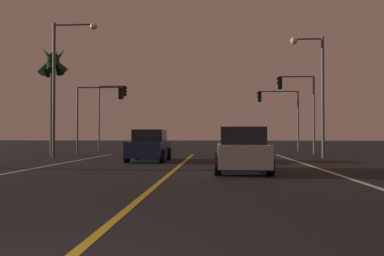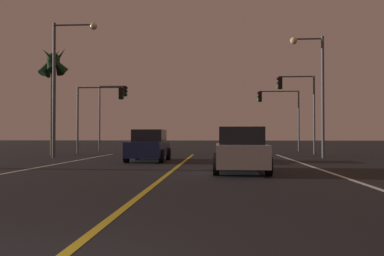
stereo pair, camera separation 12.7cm
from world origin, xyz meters
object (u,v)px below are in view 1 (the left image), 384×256
object	(u,v)px
car_oncoming	(149,146)
traffic_light_near_left	(101,103)
traffic_light_far_right	(278,106)
street_lamp_right_far	(315,80)
traffic_light_near_right	(296,97)
car_lead_same_lane	(242,150)
traffic_light_far_left	(112,103)
street_lamp_left_mid	(64,72)
palm_tree_left_mid	(53,69)

from	to	relation	value
car_oncoming	traffic_light_near_left	bearing A→B (deg)	-147.55
traffic_light_far_right	street_lamp_right_far	distance (m)	10.01
traffic_light_near_right	car_lead_same_lane	bearing A→B (deg)	70.90
traffic_light_near_right	street_lamp_right_far	xyz separation A→B (m)	(0.23, -4.45, 0.58)
car_lead_same_lane	traffic_light_near_right	world-z (taller)	traffic_light_near_right
traffic_light_near_left	car_lead_same_lane	bearing A→B (deg)	-55.66
car_oncoming	traffic_light_far_left	distance (m)	14.98
car_lead_same_lane	street_lamp_right_far	size ratio (longest dim) A/B	0.57
street_lamp_left_mid	traffic_light_near_left	bearing A→B (deg)	83.85
car_oncoming	traffic_light_near_right	size ratio (longest dim) A/B	0.75
traffic_light_far_right	street_lamp_left_mid	distance (m)	18.39
street_lamp_right_far	palm_tree_left_mid	size ratio (longest dim) A/B	0.97
traffic_light_near_left	palm_tree_left_mid	distance (m)	4.16
traffic_light_far_left	street_lamp_right_far	world-z (taller)	street_lamp_right_far
traffic_light_near_left	palm_tree_left_mid	xyz separation A→B (m)	(-2.74, -2.19, 2.24)
car_oncoming	traffic_light_near_left	world-z (taller)	traffic_light_near_left
palm_tree_left_mid	traffic_light_near_right	bearing A→B (deg)	7.25
car_oncoming	car_lead_same_lane	xyz separation A→B (m)	(4.57, -6.14, 0.00)
car_lead_same_lane	street_lamp_left_mid	size ratio (longest dim) A/B	0.52
street_lamp_right_far	palm_tree_left_mid	xyz separation A→B (m)	(-17.47, 2.26, 1.24)
car_oncoming	traffic_light_far_left	size ratio (longest dim) A/B	0.74
traffic_light_near_right	traffic_light_far_right	world-z (taller)	traffic_light_near_right
car_lead_same_lane	palm_tree_left_mid	size ratio (longest dim) A/B	0.56
traffic_light_far_right	street_lamp_left_mid	xyz separation A→B (m)	(-14.60, -11.10, 1.34)
car_oncoming	street_lamp_right_far	size ratio (longest dim) A/B	0.57
car_oncoming	traffic_light_near_right	distance (m)	12.80
car_lead_same_lane	traffic_light_far_left	distance (m)	22.36
car_oncoming	street_lamp_right_far	xyz separation A→B (m)	(9.68, 3.49, 3.97)
traffic_light_far_left	palm_tree_left_mid	xyz separation A→B (m)	(-2.13, -7.69, 1.76)
traffic_light_far_left	street_lamp_right_far	bearing A→B (deg)	-32.97
traffic_light_far_right	street_lamp_right_far	world-z (taller)	street_lamp_right_far
traffic_light_near_left	traffic_light_far_left	size ratio (longest dim) A/B	0.87
traffic_light_far_right	street_lamp_right_far	size ratio (longest dim) A/B	0.70
traffic_light_far_left	palm_tree_left_mid	world-z (taller)	palm_tree_left_mid
car_oncoming	traffic_light_far_right	size ratio (longest dim) A/B	0.82
street_lamp_left_mid	street_lamp_right_far	distance (m)	15.38
traffic_light_far_right	palm_tree_left_mid	xyz separation A→B (m)	(-16.74, -7.69, 2.08)
traffic_light_near_right	traffic_light_far_right	size ratio (longest dim) A/B	1.09
traffic_light_near_left	traffic_light_far_right	bearing A→B (deg)	21.45
traffic_light_near_right	traffic_light_far_left	world-z (taller)	traffic_light_far_left
car_lead_same_lane	palm_tree_left_mid	bearing A→B (deg)	46.13
car_lead_same_lane	traffic_light_near_left	world-z (taller)	traffic_light_near_left
traffic_light_near_right	traffic_light_far_left	xyz separation A→B (m)	(-15.11, 5.50, 0.06)
traffic_light_far_left	palm_tree_left_mid	distance (m)	8.17
street_lamp_left_mid	palm_tree_left_mid	xyz separation A→B (m)	(-2.14, 3.41, 0.74)
traffic_light_near_right	traffic_light_near_left	distance (m)	14.50
car_oncoming	traffic_light_near_right	xyz separation A→B (m)	(9.45, 7.94, 3.39)
traffic_light_far_right	car_lead_same_lane	bearing A→B (deg)	77.39
traffic_light_far_left	traffic_light_near_right	bearing A→B (deg)	-20.00
street_lamp_right_far	palm_tree_left_mid	distance (m)	17.66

